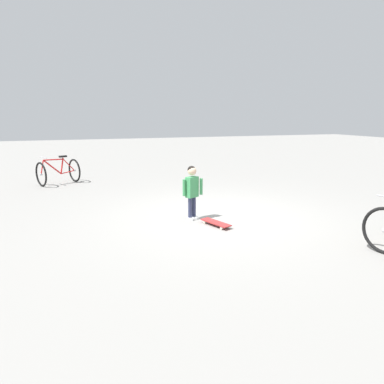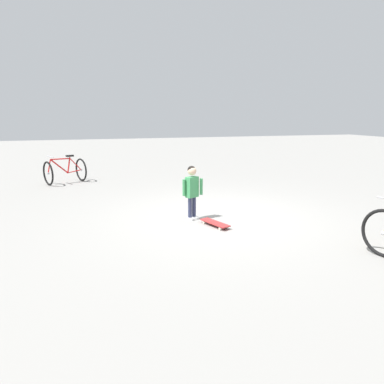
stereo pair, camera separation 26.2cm
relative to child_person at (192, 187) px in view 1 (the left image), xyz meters
The scene contains 4 objects.
ground_plane 0.85m from the child_person, 91.45° to the right, with size 50.00×50.00×0.00m, color gray.
child_person is the anchor object (origin of this frame).
skateboard 0.85m from the child_person, 153.14° to the right, with size 0.68×0.41×0.07m.
bicycle_far 5.35m from the child_person, 28.83° to the left, with size 1.11×1.27×0.85m.
Camera 1 is at (-6.16, 2.70, 2.00)m, focal length 32.22 mm.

